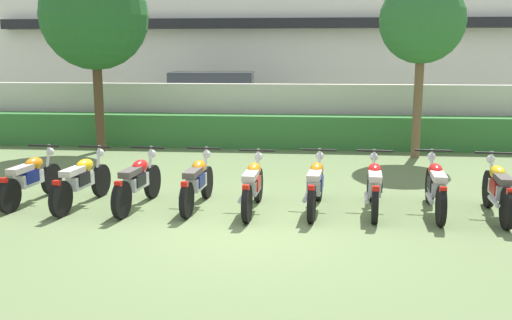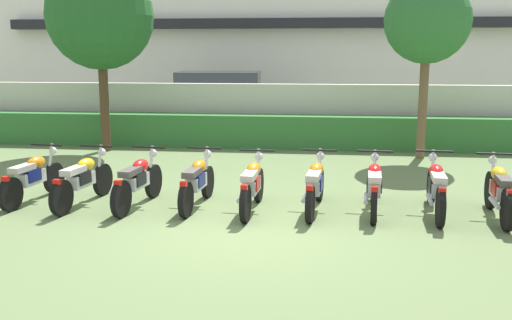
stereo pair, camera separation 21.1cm
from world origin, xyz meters
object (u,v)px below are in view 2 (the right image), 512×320
at_px(motorcycle_in_row_8, 499,191).
at_px(motorcycle_in_row_1, 83,179).
at_px(motorcycle_in_row_3, 197,181).
at_px(motorcycle_in_row_7, 436,187).
at_px(tree_far_side, 427,22).
at_px(motorcycle_in_row_2, 138,181).
at_px(motorcycle_in_row_5, 315,185).
at_px(motorcycle_in_row_6, 374,186).
at_px(parked_car, 223,101).
at_px(motorcycle_in_row_0, 32,177).
at_px(motorcycle_in_row_4, 252,185).
at_px(tree_near_inspector, 100,17).

bearing_deg(motorcycle_in_row_8, motorcycle_in_row_1, 94.38).
height_order(motorcycle_in_row_3, motorcycle_in_row_7, motorcycle_in_row_7).
bearing_deg(tree_far_side, motorcycle_in_row_8, -86.24).
bearing_deg(motorcycle_in_row_2, motorcycle_in_row_5, -82.01).
distance_m(motorcycle_in_row_3, motorcycle_in_row_6, 2.91).
xyz_separation_m(motorcycle_in_row_2, motorcycle_in_row_8, (5.78, -0.04, 0.01)).
xyz_separation_m(tree_far_side, motorcycle_in_row_3, (-4.46, -4.99, -2.81)).
xyz_separation_m(tree_far_side, motorcycle_in_row_8, (0.34, -5.14, -2.79)).
relative_size(motorcycle_in_row_1, motorcycle_in_row_6, 1.02).
distance_m(parked_car, motorcycle_in_row_3, 9.79).
xyz_separation_m(motorcycle_in_row_0, motorcycle_in_row_6, (5.81, -0.02, 0.00)).
bearing_deg(motorcycle_in_row_5, motorcycle_in_row_0, 95.42).
bearing_deg(motorcycle_in_row_3, motorcycle_in_row_4, -95.27).
bearing_deg(tree_near_inspector, motorcycle_in_row_6, -38.39).
bearing_deg(motorcycle_in_row_7, motorcycle_in_row_0, 94.40).
bearing_deg(tree_near_inspector, motorcycle_in_row_7, -34.64).
relative_size(tree_near_inspector, motorcycle_in_row_4, 2.60).
bearing_deg(motorcycle_in_row_6, parked_car, 27.80).
bearing_deg(motorcycle_in_row_4, tree_far_side, -31.32).
height_order(motorcycle_in_row_1, motorcycle_in_row_5, motorcycle_in_row_1).
xyz_separation_m(parked_car, motorcycle_in_row_2, (0.23, -9.82, -0.49)).
bearing_deg(motorcycle_in_row_3, motorcycle_in_row_8, -87.50).
height_order(parked_car, tree_far_side, tree_far_side).
distance_m(motorcycle_in_row_0, motorcycle_in_row_8, 7.70).
height_order(tree_near_inspector, motorcycle_in_row_1, tree_near_inspector).
distance_m(motorcycle_in_row_0, motorcycle_in_row_2, 1.92).
relative_size(motorcycle_in_row_2, motorcycle_in_row_7, 0.96).
relative_size(motorcycle_in_row_0, motorcycle_in_row_7, 0.93).
bearing_deg(motorcycle_in_row_1, tree_near_inspector, 24.05).
bearing_deg(motorcycle_in_row_1, motorcycle_in_row_2, -84.23).
bearing_deg(motorcycle_in_row_6, tree_far_side, -12.50).
bearing_deg(parked_car, motorcycle_in_row_5, -74.89).
bearing_deg(motorcycle_in_row_8, motorcycle_in_row_2, 94.52).
height_order(parked_car, motorcycle_in_row_2, parked_car).
relative_size(motorcycle_in_row_1, motorcycle_in_row_4, 1.04).
height_order(parked_car, motorcycle_in_row_6, parked_car).
distance_m(tree_near_inspector, motorcycle_in_row_0, 5.93).
xyz_separation_m(tree_near_inspector, motorcycle_in_row_6, (6.44, -5.10, -2.98)).
height_order(parked_car, motorcycle_in_row_4, parked_car).
bearing_deg(motorcycle_in_row_1, motorcycle_in_row_4, -84.25).
relative_size(motorcycle_in_row_6, motorcycle_in_row_7, 0.96).
bearing_deg(motorcycle_in_row_4, motorcycle_in_row_0, 90.39).
xyz_separation_m(tree_far_side, motorcycle_in_row_5, (-2.50, -5.02, -2.81)).
bearing_deg(motorcycle_in_row_7, tree_far_side, -2.03).
relative_size(motorcycle_in_row_2, motorcycle_in_row_8, 1.02).
distance_m(parked_car, motorcycle_in_row_2, 9.83).
distance_m(motorcycle_in_row_5, motorcycle_in_row_8, 2.84).
height_order(tree_far_side, motorcycle_in_row_4, tree_far_side).
height_order(motorcycle_in_row_4, motorcycle_in_row_7, motorcycle_in_row_7).
bearing_deg(tree_near_inspector, motorcycle_in_row_8, -32.21).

